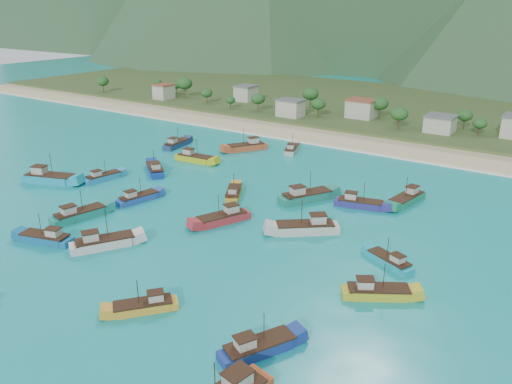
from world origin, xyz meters
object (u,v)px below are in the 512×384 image
Objects in this scene: boat_12 at (50,179)px; boat_21 at (234,194)px; boat_10 at (407,200)px; boat_15 at (306,197)px; boat_4 at (377,293)px; boat_23 at (223,219)px; boat_14 at (292,150)px; boat_22 at (103,177)px; boat_28 at (195,159)px; boat_29 at (306,228)px; boat_13 at (247,147)px; boat_26 at (258,348)px; boat_3 at (144,307)px; boat_24 at (138,198)px; boat_1 at (390,262)px; boat_6 at (177,144)px; boat_25 at (79,215)px; boat_19 at (46,239)px; boat_16 at (359,204)px; boat_27 at (104,243)px; boat_7 at (155,170)px.

boat_21 is at bearing 92.36° from boat_12.
boat_15 is (-18.58, -11.10, 0.13)m from boat_10.
boat_23 is at bearing -135.62° from boat_4.
boat_14 is 53.84m from boat_22.
boat_28 is 0.99× the size of boat_29.
boat_21 is at bearing 152.82° from boat_13.
boat_26 is 0.89× the size of boat_28.
boat_24 is at bearing -2.50° from boat_3.
boat_1 is 0.82× the size of boat_6.
boat_14 is at bearing 93.83° from boat_24.
boat_3 is at bearing -12.07° from boat_25.
boat_6 is at bearing -10.61° from boat_3.
boat_1 is 31.00m from boat_26.
boat_10 is at bearing -163.81° from boat_13.
boat_1 is 0.85× the size of boat_19.
boat_22 is at bearing -138.06° from boat_14.
boat_4 is 0.88× the size of boat_23.
boat_16 is 1.02× the size of boat_19.
boat_10 is at bearing -46.55° from boat_14.
boat_27 reaches higher than boat_21.
boat_28 reaches higher than boat_16.
boat_29 reaches higher than boat_16.
boat_28 is (17.46, 32.92, -0.22)m from boat_12.
boat_15 is at bearing -26.09° from boat_6.
boat_13 reaches higher than boat_7.
boat_4 is at bearing -90.43° from boat_19.
boat_28 is at bearing -163.06° from boat_15.
boat_29 reaches higher than boat_26.
boat_12 reaches higher than boat_25.
boat_26 is (49.84, -27.38, 0.04)m from boat_24.
boat_21 is at bearing 24.66° from boat_22.
boat_3 is 59.93m from boat_22.
boat_12 reaches higher than boat_6.
boat_27 reaches higher than boat_6.
boat_24 is (11.15, -16.31, -0.12)m from boat_7.
boat_1 is 68.42m from boat_14.
boat_16 is 1.09× the size of boat_21.
boat_12 is at bearing 16.28° from boat_3.
boat_6 is 1.10× the size of boat_24.
boat_27 is (-20.19, 9.79, 0.23)m from boat_3.
boat_24 is at bearing -13.51° from boat_19.
boat_12 is 1.29× the size of boat_16.
boat_7 is (12.47, -21.72, 0.01)m from boat_6.
boat_21 reaches higher than boat_22.
boat_1 is 10.54m from boat_4.
boat_3 is 0.63× the size of boat_12.
boat_1 is 1.03× the size of boat_3.
boat_12 is (-58.22, 25.34, 0.45)m from boat_3.
boat_22 is at bearing 112.76° from boat_1.
boat_28 is (-6.49, 42.81, 0.02)m from boat_25.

